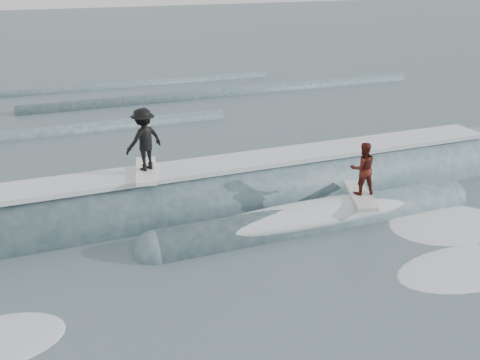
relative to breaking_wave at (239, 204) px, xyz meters
name	(u,v)px	position (x,y,z in m)	size (l,w,h in m)	color
ground	(306,290)	(-0.25, -4.69, -0.04)	(160.00, 160.00, 0.00)	#3E525A
breaking_wave	(239,204)	(0.00, 0.00, 0.00)	(22.12, 4.01, 2.47)	#335056
surfer_black	(144,142)	(-2.65, 0.30, 2.15)	(1.28, 2.07, 1.82)	white
surfer_red	(362,172)	(2.92, -1.90, 1.28)	(1.19, 2.07, 1.60)	silver
whitewater	(407,309)	(1.40, -6.09, -0.04)	(15.13, 8.42, 0.10)	white
far_swells	(121,106)	(-1.31, 12.96, -0.04)	(35.05, 8.65, 0.80)	#335056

